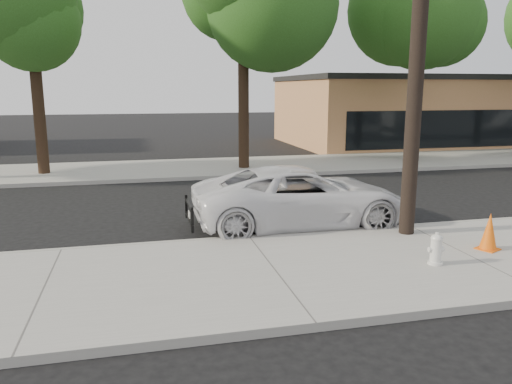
# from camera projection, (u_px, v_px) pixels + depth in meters

# --- Properties ---
(ground) EXTENTS (120.00, 120.00, 0.00)m
(ground) POSITION_uv_depth(u_px,v_px,m) (232.00, 219.00, 13.32)
(ground) COLOR black
(ground) RESTS_ON ground
(near_sidewalk) EXTENTS (90.00, 4.40, 0.15)m
(near_sidewalk) POSITION_uv_depth(u_px,v_px,m) (275.00, 273.00, 9.21)
(near_sidewalk) COLOR gray
(near_sidewalk) RESTS_ON ground
(far_sidewalk) EXTENTS (90.00, 5.00, 0.15)m
(far_sidewalk) POSITION_uv_depth(u_px,v_px,m) (195.00, 168.00, 21.40)
(far_sidewalk) COLOR gray
(far_sidewalk) RESTS_ON ground
(curb_near) EXTENTS (90.00, 0.12, 0.16)m
(curb_near) POSITION_uv_depth(u_px,v_px,m) (249.00, 239.00, 11.30)
(curb_near) COLOR #9E9B93
(curb_near) RESTS_ON ground
(building_main) EXTENTS (18.00, 10.00, 4.00)m
(building_main) POSITION_uv_depth(u_px,v_px,m) (431.00, 111.00, 31.78)
(building_main) COLOR #BC804E
(building_main) RESTS_ON ground
(utility_pole) EXTENTS (1.40, 0.34, 9.00)m
(utility_pole) POSITION_uv_depth(u_px,v_px,m) (419.00, 27.00, 10.61)
(utility_pole) COLOR black
(utility_pole) RESTS_ON near_sidewalk
(tree_b) EXTENTS (4.34, 4.20, 8.45)m
(tree_b) POSITION_uv_depth(u_px,v_px,m) (35.00, 13.00, 18.42)
(tree_b) COLOR black
(tree_b) RESTS_ON far_sidewalk
(tree_d) EXTENTS (4.50, 4.35, 8.75)m
(tree_d) POSITION_uv_depth(u_px,v_px,m) (425.00, 20.00, 21.92)
(tree_d) COLOR black
(tree_d) RESTS_ON far_sidewalk
(police_cruiser) EXTENTS (5.46, 2.55, 1.51)m
(police_cruiser) POSITION_uv_depth(u_px,v_px,m) (301.00, 197.00, 12.55)
(police_cruiser) COLOR white
(police_cruiser) RESTS_ON ground
(fire_hydrant) EXTENTS (0.31, 0.28, 0.59)m
(fire_hydrant) POSITION_uv_depth(u_px,v_px,m) (436.00, 250.00, 9.42)
(fire_hydrant) COLOR silver
(fire_hydrant) RESTS_ON near_sidewalk
(traffic_cone) EXTENTS (0.53, 0.53, 0.77)m
(traffic_cone) POSITION_uv_depth(u_px,v_px,m) (489.00, 232.00, 10.27)
(traffic_cone) COLOR #F2600C
(traffic_cone) RESTS_ON near_sidewalk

